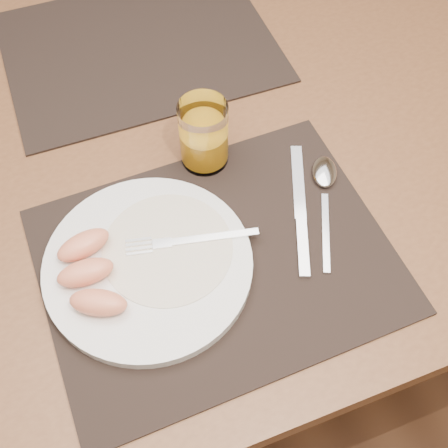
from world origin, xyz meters
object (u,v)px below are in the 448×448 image
Objects in this scene: table at (171,175)px; placemat_near at (217,260)px; placemat_far at (139,47)px; fork at (181,241)px; plate at (148,265)px; spoon at (325,180)px; knife at (301,219)px; juice_glass at (204,137)px.

placemat_near is at bearing -90.26° from table.
placemat_far is 0.41m from fork.
plate reaches higher than table.
placemat_far is 0.41m from spoon.
knife is (0.13, 0.02, 0.00)m from placemat_near.
table is 0.24m from plate.
fork is (-0.04, 0.03, 0.02)m from placemat_near.
fork reaches higher than placemat_near.
juice_glass is at bearing -85.54° from placemat_far.
placemat_far is 2.47× the size of spoon.
knife is (0.17, -0.02, -0.02)m from fork.
knife is 0.18m from juice_glass.
plate is (-0.11, -0.42, 0.01)m from placemat_far.
spoon is (0.19, -0.16, 0.09)m from table.
spoon is (0.17, -0.38, 0.01)m from placemat_far.
fork reaches higher than placemat_far.
placemat_far is 1.67× the size of plate.
plate is 0.05m from fork.
table is at bearing 89.74° from placemat_near.
table is at bearing 128.44° from juice_glass.
juice_glass is (0.04, -0.05, 0.13)m from table.
fork reaches higher than table.
fork is (-0.04, -0.19, 0.11)m from table.
placemat_far is (0.02, 0.22, 0.09)m from table.
plate is 1.48× the size of spoon.
knife is at bearing -142.13° from spoon.
knife reaches higher than placemat_far.
fork is 0.23m from spoon.
plate is (-0.09, 0.02, 0.01)m from placemat_near.
juice_glass reaches higher than plate.
spoon reaches higher than placemat_far.
juice_glass is (-0.09, 0.15, 0.04)m from knife.
placemat_near is at bearing -161.52° from spoon.
table is at bearing 66.27° from plate.
fork is at bearing -98.38° from placemat_far.
spoon is at bearing -35.68° from juice_glass.
juice_glass reaches higher than placemat_far.
placemat_far is at bearing 81.62° from fork.
spoon is at bearing 37.87° from knife.
table is 0.26m from knife.
juice_glass is (-0.14, 0.10, 0.04)m from spoon.
knife is at bearing -0.65° from plate.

